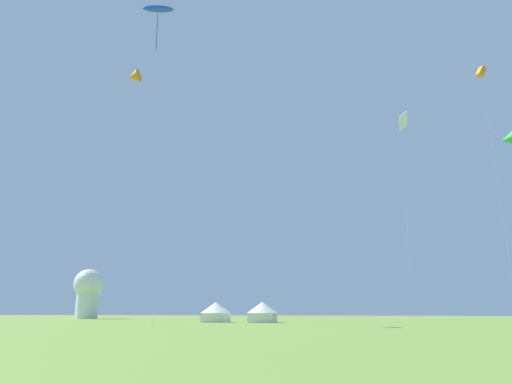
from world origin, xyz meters
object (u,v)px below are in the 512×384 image
Objects in this scene: festival_tent_left at (216,311)px; festival_tent_right at (262,311)px; kite_white_diamond at (403,124)px; observatory_dome at (88,291)px; kite_blue_parafoil at (158,9)px; kite_orange_box at (481,73)px; kite_orange_delta at (134,77)px.

festival_tent_right is at bearing 0.00° from festival_tent_left.
observatory_dome is at bearing 140.52° from kite_white_diamond.
kite_blue_parafoil reaches higher than kite_white_diamond.
kite_white_diamond is at bearing -127.49° from kite_orange_box.
observatory_dome is (-30.64, 41.80, -28.32)m from kite_orange_delta.
kite_orange_delta is 36.42m from festival_tent_left.
kite_orange_box is (10.20, 13.30, 10.50)m from kite_white_diamond.
kite_orange_delta is 3.28× the size of observatory_dome.
kite_blue_parafoil is 44.44m from festival_tent_left.
kite_orange_delta reaches higher than festival_tent_left.
kite_orange_box is 48.64m from festival_tent_left.
kite_orange_box is (33.18, 20.00, -1.19)m from kite_blue_parafoil.
kite_white_diamond is at bearing -19.87° from kite_orange_delta.
kite_blue_parafoil reaches higher than kite_orange_box.
kite_orange_delta is (-35.81, 12.95, 15.20)m from kite_white_diamond.
kite_blue_parafoil is at bearing -148.91° from kite_orange_box.
kite_white_diamond is 0.58× the size of kite_orange_delta.
kite_blue_parafoil is at bearing -82.59° from festival_tent_left.
kite_orange_delta is 59.06m from observatory_dome.
kite_orange_delta reaches higher than kite_blue_parafoil.
kite_blue_parafoil reaches higher than festival_tent_left.
festival_tent_right is at bearing 127.19° from kite_white_diamond.
festival_tent_right is at bearing 85.08° from kite_blue_parafoil.
festival_tent_right is (-20.12, 26.52, -17.50)m from kite_white_diamond.
kite_white_diamond is at bearing -39.48° from observatory_dome.
kite_blue_parafoil is at bearing -56.85° from kite_orange_delta.
kite_blue_parafoil is 44.32m from festival_tent_right.
kite_orange_box is at bearing 31.09° from kite_blue_parafoil.
festival_tent_left is (-27.30, 26.52, -17.51)m from kite_white_diamond.
festival_tent_left is 0.42× the size of observatory_dome.
kite_orange_box reaches higher than festival_tent_right.
kite_white_diamond is 41.00m from kite_orange_delta.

